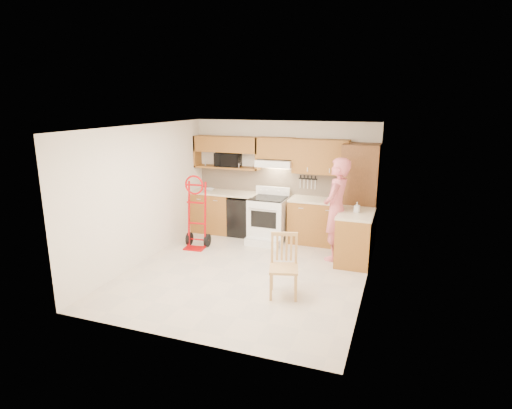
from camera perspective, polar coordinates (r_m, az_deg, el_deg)
The scene contains 28 objects.
floor at distance 7.35m, azimuth -1.34°, elevation -9.33°, with size 4.00×4.50×0.02m, color beige.
ceiling at distance 6.76m, azimuth -1.46°, elevation 10.68°, with size 4.00×4.50×0.02m, color white.
wall_back at distance 9.04m, azimuth 3.79°, elevation 3.49°, with size 4.00×0.02×2.50m, color silver.
wall_front at distance 5.00m, azimuth -10.86°, elevation -5.61°, with size 4.00×0.02×2.50m, color silver.
wall_left at distance 7.88m, azimuth -15.16°, elevation 1.43°, with size 0.02×4.50×2.50m, color silver.
wall_right at distance 6.52m, azimuth 15.32°, elevation -1.20°, with size 0.02×4.50×2.50m, color silver.
backsplash at distance 9.03m, azimuth 3.74°, elevation 3.15°, with size 3.92×0.03×0.55m, color #C7AC8D.
lower_cab_left at distance 9.48m, azimuth -5.85°, elevation -1.02°, with size 0.90×0.60×0.90m, color #985620.
dishwasher at distance 9.20m, azimuth -1.62°, elevation -1.59°, with size 0.60×0.60×0.85m, color black.
lower_cab_right at distance 8.75m, azimuth 8.37°, elevation -2.40°, with size 1.14×0.60×0.90m, color #985620.
countertop_left at distance 9.24m, azimuth -4.24°, elevation 1.63°, with size 1.50×0.63×0.04m, color beige.
countertop_right at distance 8.63m, azimuth 8.49°, elevation 0.60°, with size 1.14×0.63×0.04m, color beige.
cab_return_right at distance 7.87m, azimuth 13.41°, elevation -4.53°, with size 0.60×1.00×0.90m, color #985620.
countertop_return at distance 7.73m, azimuth 13.61°, elevation -1.23°, with size 0.63×1.00×0.04m, color beige.
pantry_tall at distance 8.48m, azimuth 13.95°, elevation 1.00°, with size 0.70×0.60×2.10m, color brown.
upper_cab_left at distance 9.20m, azimuth -4.02°, elevation 8.26°, with size 1.50×0.33×0.34m, color #985620.
upper_shelf_mw at distance 9.26m, azimuth -3.97°, elevation 5.12°, with size 1.50×0.33×0.04m, color #985620.
upper_cab_center at distance 8.81m, azimuth 2.79°, elevation 7.76°, with size 0.76×0.33×0.44m, color #985620.
upper_cab_right at distance 8.60m, azimuth 8.88°, elevation 6.51°, with size 1.14×0.33×0.70m, color #985620.
range_hood at distance 8.79m, azimuth 2.64°, elevation 5.70°, with size 0.76×0.46×0.14m, color white.
knife_strip at distance 8.86m, azimuth 7.12°, elevation 3.12°, with size 0.40×0.05×0.29m, color black, non-canonical shape.
microwave at distance 9.23m, azimuth -3.83°, elevation 6.18°, with size 0.56×0.38×0.31m, color black.
range at distance 8.73m, azimuth 1.58°, elevation -1.57°, with size 0.75×0.99×1.11m, color white, non-canonical shape.
person at distance 7.80m, azimuth 10.94°, elevation -0.67°, with size 0.70×0.46×1.92m, color #D0626C.
hand_truck at distance 8.40m, azimuth -8.33°, elevation -1.53°, with size 0.53×0.48×1.34m, color #B4070B, non-canonical shape.
dining_chair at distance 6.36m, azimuth 3.83°, elevation -8.45°, with size 0.43×0.47×0.96m, color tan, non-canonical shape.
soap_bottle at distance 7.73m, azimuth 13.68°, elevation -0.36°, with size 0.09×0.09×0.19m, color white.
bowl at distance 9.40m, azimuth -6.44°, elevation 2.06°, with size 0.20×0.20×0.05m, color white.
Camera 1 is at (2.45, -6.28, 2.92)m, focal length 29.15 mm.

